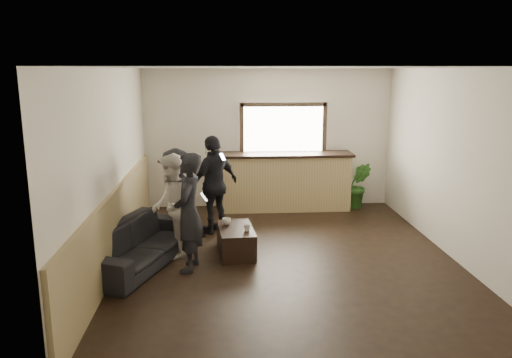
{
  "coord_description": "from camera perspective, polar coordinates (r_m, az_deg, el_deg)",
  "views": [
    {
      "loc": [
        -0.92,
        -7.04,
        2.77
      ],
      "look_at": [
        -0.42,
        0.4,
        1.13
      ],
      "focal_mm": 35.0,
      "sensor_mm": 36.0,
      "label": 1
    }
  ],
  "objects": [
    {
      "name": "bar_counter",
      "position": [
        10.05,
        3.22,
        0.13
      ],
      "size": [
        2.7,
        0.68,
        2.13
      ],
      "color": "tan",
      "rests_on": "ground"
    },
    {
      "name": "sofa",
      "position": [
        7.44,
        -13.22,
        -7.23
      ],
      "size": [
        1.56,
        2.32,
        0.63
      ],
      "primitive_type": "imported",
      "rotation": [
        0.0,
        0.0,
        1.2
      ],
      "color": "black",
      "rests_on": "ground"
    },
    {
      "name": "cup_a",
      "position": [
        7.79,
        -3.38,
        -4.86
      ],
      "size": [
        0.17,
        0.17,
        0.11
      ],
      "primitive_type": "imported",
      "rotation": [
        0.0,
        0.0,
        5.95
      ],
      "color": "silver",
      "rests_on": "coffee_table"
    },
    {
      "name": "cup_b",
      "position": [
        7.49,
        -1.04,
        -5.6
      ],
      "size": [
        0.15,
        0.15,
        0.1
      ],
      "primitive_type": "imported",
      "rotation": [
        0.0,
        0.0,
        0.85
      ],
      "color": "silver",
      "rests_on": "coffee_table"
    },
    {
      "name": "person_b",
      "position": [
        7.55,
        -9.64,
        -3.07
      ],
      "size": [
        0.64,
        0.8,
        1.57
      ],
      "rotation": [
        0.0,
        0.0,
        -1.5
      ],
      "color": "white",
      "rests_on": "ground"
    },
    {
      "name": "person_c",
      "position": [
        8.21,
        -9.05,
        -1.88
      ],
      "size": [
        0.69,
        1.06,
        1.54
      ],
      "rotation": [
        0.0,
        0.0,
        -1.45
      ],
      "color": "black",
      "rests_on": "ground"
    },
    {
      "name": "coffee_table",
      "position": [
        7.71,
        -2.3,
        -7.05
      ],
      "size": [
        0.59,
        0.96,
        0.41
      ],
      "primitive_type": "cube",
      "rotation": [
        0.0,
        0.0,
        0.09
      ],
      "color": "black",
      "rests_on": "ground"
    },
    {
      "name": "person_a",
      "position": [
        6.99,
        -7.7,
        -3.81
      ],
      "size": [
        0.51,
        0.66,
        1.67
      ],
      "rotation": [
        0.0,
        0.0,
        -1.73
      ],
      "color": "black",
      "rests_on": "ground"
    },
    {
      "name": "room_shell",
      "position": [
        7.17,
        -2.3,
        1.9
      ],
      "size": [
        5.01,
        6.01,
        2.8
      ],
      "color": "silver",
      "rests_on": "ground"
    },
    {
      "name": "person_d",
      "position": [
        8.57,
        -4.78,
        -0.64
      ],
      "size": [
        1.01,
        0.97,
        1.69
      ],
      "rotation": [
        0.0,
        0.0,
        -2.41
      ],
      "color": "black",
      "rests_on": "ground"
    },
    {
      "name": "ground",
      "position": [
        7.63,
        3.4,
        -8.94
      ],
      "size": [
        5.0,
        6.0,
        0.01
      ],
      "primitive_type": "cube",
      "color": "black"
    },
    {
      "name": "potted_plant",
      "position": [
        10.33,
        11.53,
        -0.7
      ],
      "size": [
        0.58,
        0.5,
        0.95
      ],
      "primitive_type": "imported",
      "rotation": [
        0.0,
        0.0,
        -0.15
      ],
      "color": "#2D6623",
      "rests_on": "ground"
    }
  ]
}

